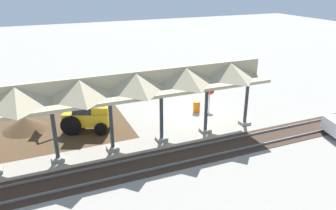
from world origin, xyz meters
name	(u,v)px	position (x,y,z in m)	size (l,w,h in m)	color
ground_plane	(189,112)	(0.00, 0.00, 0.00)	(120.00, 120.00, 0.00)	gray
dirt_work_zone	(57,130)	(10.13, -0.81, 0.00)	(10.09, 7.00, 0.01)	#4C3823
platform_canopy	(109,87)	(7.15, 3.57, 4.17)	(21.12, 3.20, 4.90)	#9E998E
rail_tracks	(231,145)	(0.00, 6.10, 0.03)	(60.00, 2.58, 0.15)	slate
stop_sign	(210,92)	(-1.87, -0.09, 1.43)	(0.62, 0.49, 2.01)	gray
backhoe	(85,114)	(8.22, 0.12, 1.27)	(5.05, 3.18, 2.82)	yellow
dirt_mound	(26,129)	(12.17, -1.80, 0.00)	(6.28, 6.28, 1.83)	#4C3823
traffic_barrel	(197,107)	(-0.60, 0.13, 0.45)	(0.56, 0.56, 0.90)	orange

